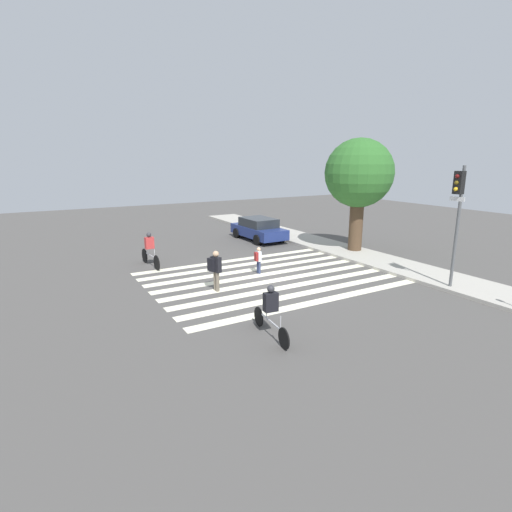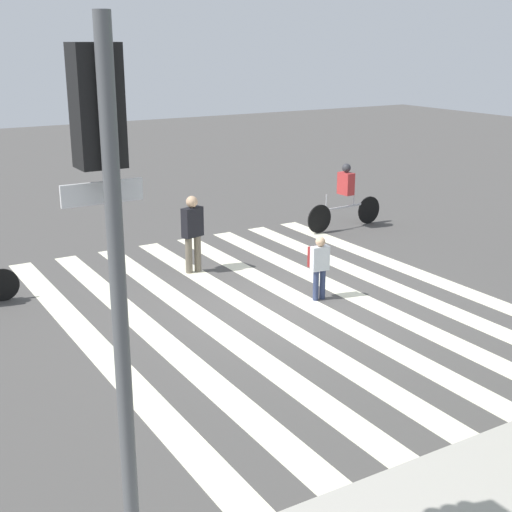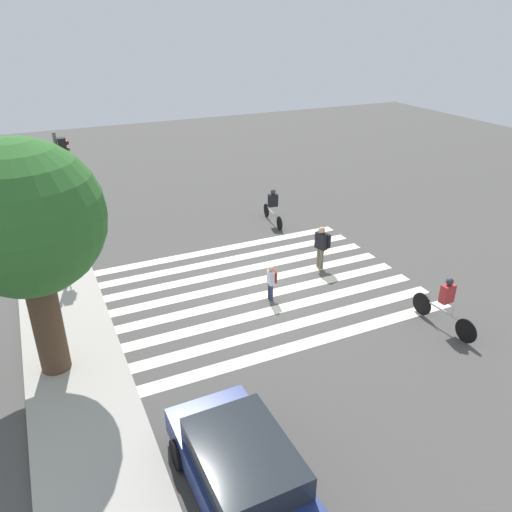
% 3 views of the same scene
% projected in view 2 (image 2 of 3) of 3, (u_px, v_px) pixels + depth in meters
% --- Properties ---
extents(ground_plane, '(60.00, 60.00, 0.00)m').
position_uv_depth(ground_plane, '(281.00, 307.00, 12.78)').
color(ground_plane, '#4C4947').
extents(crosswalk_stripes, '(7.32, 10.00, 0.01)m').
position_uv_depth(crosswalk_stripes, '(281.00, 307.00, 12.78)').
color(crosswalk_stripes, '#F2EDCC').
rests_on(crosswalk_stripes, ground_plane).
extents(traffic_light, '(0.60, 0.50, 4.79)m').
position_uv_depth(traffic_light, '(108.00, 225.00, 5.02)').
color(traffic_light, '#515456').
rests_on(traffic_light, ground_plane).
extents(pedestrian_child_with_backpack, '(0.48, 0.45, 1.60)m').
position_uv_depth(pedestrian_child_with_backpack, '(192.00, 228.00, 14.45)').
color(pedestrian_child_with_backpack, '#6B6051').
rests_on(pedestrian_child_with_backpack, ground_plane).
extents(pedestrian_adult_blue_shirt, '(0.35, 0.30, 1.20)m').
position_uv_depth(pedestrian_adult_blue_shirt, '(319.00, 263.00, 12.96)').
color(pedestrian_adult_blue_shirt, navy).
rests_on(pedestrian_adult_blue_shirt, ground_plane).
extents(cyclist_near_curb, '(2.37, 0.42, 1.65)m').
position_uv_depth(cyclist_near_curb, '(345.00, 194.00, 17.85)').
color(cyclist_near_curb, black).
rests_on(cyclist_near_curb, ground_plane).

